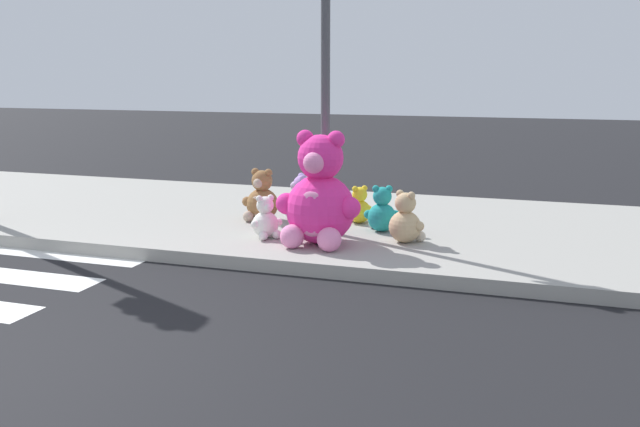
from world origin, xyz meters
The scene contains 9 objects.
sidewalk centered at (0.00, 5.20, 0.07)m, with size 28.00×4.40×0.15m, color #9E9B93.
sign_pole centered at (1.00, 4.40, 1.85)m, with size 0.56×0.11×3.20m.
plush_pink_large centered at (1.12, 3.81, 0.67)m, with size 1.00×0.87×1.29m.
plush_tan centered at (2.04, 4.20, 0.39)m, with size 0.42×0.44×0.60m.
plush_lavender centered at (0.45, 5.05, 0.39)m, with size 0.44×0.43×0.61m.
plush_brown centered at (-0.01, 4.79, 0.43)m, with size 0.53×0.47×0.69m.
plush_yellow centered at (1.25, 5.05, 0.35)m, with size 0.35×0.35×0.49m.
plush_white centered at (0.43, 3.89, 0.36)m, with size 0.37×0.37×0.51m.
plush_teal centered at (1.65, 4.67, 0.38)m, with size 0.43×0.41×0.58m.
Camera 1 is at (3.54, -3.44, 2.07)m, focal length 38.66 mm.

